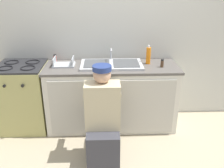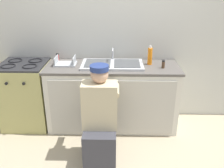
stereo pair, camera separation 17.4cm
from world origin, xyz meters
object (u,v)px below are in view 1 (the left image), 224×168
object	(u,v)px
sink_double_basin	(111,64)
dish_rack_tray	(64,64)
spice_bottle_pepper	(162,63)
soap_bottle_orange	(148,55)
plumber_person	(103,123)
spice_bottle_red	(55,58)
stove_range	(24,97)

from	to	relation	value
sink_double_basin	dish_rack_tray	world-z (taller)	sink_double_basin
dish_rack_tray	sink_double_basin	bearing A→B (deg)	-2.14
dish_rack_tray	spice_bottle_pepper	world-z (taller)	dish_rack_tray
soap_bottle_orange	plumber_person	bearing A→B (deg)	-127.85
sink_double_basin	soap_bottle_orange	distance (m)	0.51
plumber_person	spice_bottle_red	size ratio (longest dim) A/B	10.52
stove_range	dish_rack_tray	bearing A→B (deg)	2.56
stove_range	soap_bottle_orange	xyz separation A→B (m)	(1.68, 0.07, 0.54)
plumber_person	dish_rack_tray	size ratio (longest dim) A/B	3.94
stove_range	dish_rack_tray	size ratio (longest dim) A/B	3.26
stove_range	spice_bottle_red	xyz separation A→B (m)	(0.42, 0.19, 0.48)
sink_double_basin	spice_bottle_red	size ratio (longest dim) A/B	7.62
stove_range	dish_rack_tray	distance (m)	0.72
stove_range	soap_bottle_orange	world-z (taller)	soap_bottle_orange
dish_rack_tray	spice_bottle_red	world-z (taller)	dish_rack_tray
plumber_person	spice_bottle_pepper	distance (m)	1.10
sink_double_basin	spice_bottle_pepper	world-z (taller)	sink_double_basin
spice_bottle_pepper	soap_bottle_orange	size ratio (longest dim) A/B	0.42
sink_double_basin	spice_bottle_pepper	bearing A→B (deg)	-7.07
stove_range	dish_rack_tray	xyz separation A→B (m)	(0.57, 0.03, 0.45)
stove_range	spice_bottle_red	distance (m)	0.67
spice_bottle_red	dish_rack_tray	bearing A→B (deg)	-50.29
dish_rack_tray	soap_bottle_orange	size ratio (longest dim) A/B	1.12
dish_rack_tray	plumber_person	bearing A→B (deg)	-56.10
stove_range	soap_bottle_orange	distance (m)	1.76
dish_rack_tray	spice_bottle_red	xyz separation A→B (m)	(-0.14, 0.17, 0.03)
sink_double_basin	stove_range	bearing A→B (deg)	-179.89
dish_rack_tray	soap_bottle_orange	xyz separation A→B (m)	(1.11, 0.04, 0.09)
spice_bottle_red	plumber_person	bearing A→B (deg)	-54.95
plumber_person	spice_bottle_red	bearing A→B (deg)	125.05
spice_bottle_red	soap_bottle_orange	bearing A→B (deg)	-5.72
sink_double_basin	dish_rack_tray	bearing A→B (deg)	177.86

